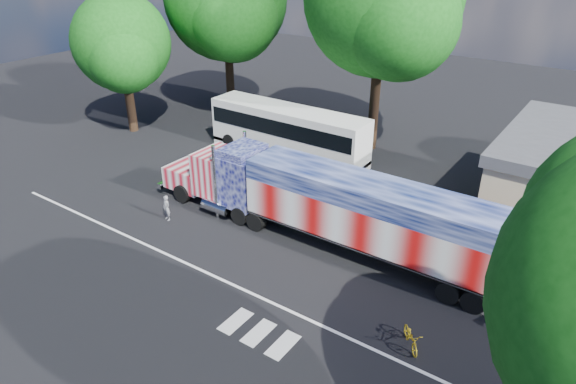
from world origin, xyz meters
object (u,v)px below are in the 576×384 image
Objects in this scene: semi_truck at (327,204)px; tree_w_a at (122,43)px; bicycle at (411,338)px; woman at (167,208)px; coach_bus at (288,131)px.

tree_w_a is at bearing 165.81° from semi_truck.
woman is at bearing 134.80° from bicycle.
semi_truck is 12.85× the size of bicycle.
tree_w_a is (-27.69, 9.86, 6.47)m from bicycle.
semi_truck reaches higher than coach_bus.
semi_truck is 22.31m from tree_w_a.
woman is 16.45m from tree_w_a.
bicycle is 0.15× the size of tree_w_a.
semi_truck is at bearing -14.19° from tree_w_a.
coach_bus is at bearing 12.99° from tree_w_a.
tree_w_a reaches higher than coach_bus.
coach_bus is at bearing 134.53° from semi_truck.
coach_bus is 19.60m from bicycle.
semi_truck is 11.71m from coach_bus.
coach_bus is 14.24m from tree_w_a.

